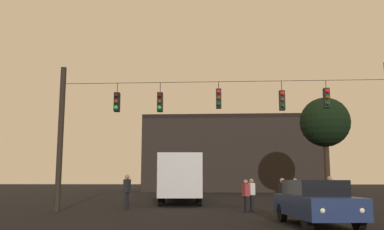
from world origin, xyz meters
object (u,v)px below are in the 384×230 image
object	(u,v)px
pedestrian_crossing_center	(252,193)
pedestrian_crossing_left	(295,192)
car_near_right	(316,202)
pedestrian_far_side	(283,195)
pedestrian_near_bus	(330,193)
pedestrian_crossing_right	(246,194)
tree_left_silhouette	(325,123)
city_bus	(181,174)
pedestrian_trailing	(127,190)

from	to	relation	value
pedestrian_crossing_center	pedestrian_crossing_left	bearing A→B (deg)	17.85
car_near_right	pedestrian_far_side	size ratio (longest dim) A/B	2.82
pedestrian_near_bus	pedestrian_far_side	size ratio (longest dim) A/B	1.05
car_near_right	pedestrian_crossing_left	size ratio (longest dim) A/B	2.84
pedestrian_crossing_right	tree_left_silhouette	distance (m)	17.97
city_bus	pedestrian_crossing_right	world-z (taller)	city_bus
pedestrian_crossing_left	pedestrian_far_side	distance (m)	3.64
city_bus	pedestrian_crossing_right	bearing A→B (deg)	-66.17
car_near_right	pedestrian_crossing_left	distance (m)	6.96
pedestrian_crossing_center	tree_left_silhouette	distance (m)	17.01
car_near_right	pedestrian_crossing_right	distance (m)	5.62
city_bus	pedestrian_crossing_right	distance (m)	9.39
pedestrian_near_bus	tree_left_silhouette	bearing A→B (deg)	75.54
pedestrian_crossing_center	pedestrian_crossing_right	bearing A→B (deg)	-110.26
car_near_right	pedestrian_crossing_center	distance (m)	6.42
pedestrian_crossing_right	pedestrian_near_bus	xyz separation A→B (m)	(3.58, -1.13, 0.09)
car_near_right	pedestrian_far_side	xyz separation A→B (m)	(-0.55, 3.49, 0.09)
pedestrian_crossing_center	pedestrian_far_side	xyz separation A→B (m)	(1.07, -2.72, 0.01)
pedestrian_crossing_center	pedestrian_trailing	world-z (taller)	pedestrian_trailing
car_near_right	pedestrian_crossing_center	xyz separation A→B (m)	(-1.62, 6.21, 0.08)
pedestrian_trailing	tree_left_silhouette	size ratio (longest dim) A/B	0.21
pedestrian_trailing	pedestrian_far_side	size ratio (longest dim) A/B	1.12
city_bus	pedestrian_crossing_right	xyz separation A→B (m)	(3.77, -8.54, -1.02)
pedestrian_crossing_left	pedestrian_far_side	size ratio (longest dim) A/B	0.99
pedestrian_crossing_left	pedestrian_trailing	world-z (taller)	pedestrian_trailing
city_bus	pedestrian_crossing_center	bearing A→B (deg)	-61.50
car_near_right	pedestrian_crossing_center	world-z (taller)	pedestrian_crossing_center
city_bus	pedestrian_near_bus	world-z (taller)	city_bus
pedestrian_crossing_right	pedestrian_near_bus	bearing A→B (deg)	-17.45
pedestrian_crossing_left	pedestrian_trailing	distance (m)	8.54
pedestrian_crossing_right	tree_left_silhouette	world-z (taller)	tree_left_silhouette
car_near_right	pedestrian_crossing_right	xyz separation A→B (m)	(-1.97, 5.26, 0.05)
pedestrian_crossing_left	pedestrian_crossing_center	distance (m)	2.36
city_bus	pedestrian_crossing_center	size ratio (longest dim) A/B	7.14
pedestrian_crossing_right	pedestrian_trailing	size ratio (longest dim) A/B	0.86
city_bus	pedestrian_trailing	bearing A→B (deg)	-107.08
pedestrian_crossing_center	tree_left_silhouette	world-z (taller)	tree_left_silhouette
city_bus	pedestrian_crossing_left	size ratio (longest dim) A/B	7.08
pedestrian_crossing_right	pedestrian_near_bus	size ratio (longest dim) A/B	0.91
pedestrian_crossing_center	tree_left_silhouette	bearing A→B (deg)	62.49
pedestrian_crossing_right	pedestrian_trailing	bearing A→B (deg)	166.03
pedestrian_trailing	tree_left_silhouette	world-z (taller)	tree_left_silhouette
pedestrian_crossing_left	pedestrian_crossing_right	size ratio (longest dim) A/B	1.04
pedestrian_far_side	pedestrian_crossing_right	bearing A→B (deg)	128.84
pedestrian_near_bus	pedestrian_trailing	size ratio (longest dim) A/B	0.94
pedestrian_crossing_right	pedestrian_far_side	distance (m)	2.27
pedestrian_crossing_right	pedestrian_crossing_left	bearing A→B (deg)	32.76
pedestrian_far_side	tree_left_silhouette	bearing A→B (deg)	69.46
car_near_right	pedestrian_crossing_right	bearing A→B (deg)	110.55
city_bus	tree_left_silhouette	xyz separation A→B (m)	(11.58, 6.73, 4.34)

